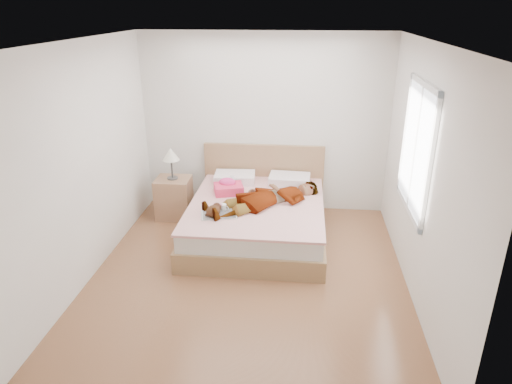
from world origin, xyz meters
TOP-DOWN VIEW (x-y plane):
  - ground at (0.00, 0.00)m, footprint 4.00×4.00m
  - woman at (0.12, 0.96)m, footprint 1.73×1.51m
  - hair at (-0.45, 1.41)m, footprint 0.44×0.52m
  - phone at (-0.38, 1.36)m, footprint 0.09×0.10m
  - room_shell at (1.77, 0.30)m, footprint 4.00×4.00m
  - bed at (0.00, 1.04)m, footprint 1.80×2.08m
  - towel at (-0.43, 1.24)m, footprint 0.46×0.40m
  - magazine at (-0.42, 0.51)m, footprint 0.49×0.38m
  - coffee_mug at (-0.39, 0.63)m, footprint 0.13×0.10m
  - plush_toy at (-0.48, 0.48)m, footprint 0.21×0.28m
  - nightstand at (-1.27, 1.46)m, footprint 0.50×0.45m

SIDE VIEW (x-z plane):
  - ground at x=0.00m, z-range 0.00..0.00m
  - bed at x=0.00m, z-range -0.22..0.78m
  - nightstand at x=-1.27m, z-range -0.18..0.88m
  - magazine at x=-0.42m, z-range 0.51..0.53m
  - hair at x=-0.45m, z-range 0.51..0.58m
  - coffee_mug at x=-0.39m, z-range 0.51..0.60m
  - plush_toy at x=-0.48m, z-range 0.51..0.66m
  - towel at x=-0.43m, z-range 0.49..0.69m
  - woman at x=0.12m, z-range 0.51..0.74m
  - phone at x=-0.38m, z-range 0.66..0.71m
  - room_shell at x=1.77m, z-range -0.50..3.50m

